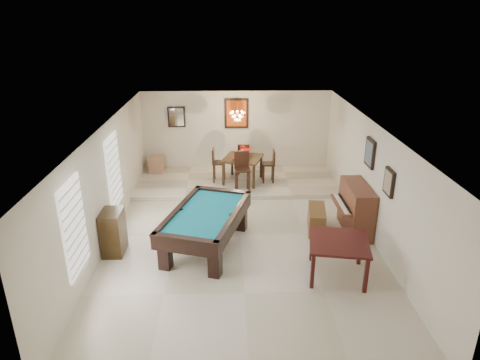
{
  "coord_description": "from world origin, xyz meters",
  "views": [
    {
      "loc": [
        -0.28,
        -8.9,
        4.89
      ],
      "look_at": [
        0.0,
        0.6,
        1.15
      ],
      "focal_mm": 32.0,
      "sensor_mm": 36.0,
      "label": 1
    }
  ],
  "objects_px": {
    "flower_vase": "(243,149)",
    "dining_chair_east": "(268,166)",
    "square_table": "(337,258)",
    "chandelier": "(237,113)",
    "apothecary_chest": "(113,232)",
    "piano_bench": "(317,219)",
    "pool_table": "(206,230)",
    "dining_chair_south": "(242,172)",
    "upright_piano": "(350,209)",
    "dining_chair_north": "(243,158)",
    "dining_table": "(243,167)",
    "corner_bench": "(157,164)",
    "dining_chair_west": "(219,165)"
  },
  "relations": [
    {
      "from": "dining_chair_north",
      "to": "dining_chair_south",
      "type": "bearing_deg",
      "value": 86.86
    },
    {
      "from": "dining_chair_west",
      "to": "chandelier",
      "type": "xyz_separation_m",
      "value": [
        0.55,
        0.04,
        1.58
      ]
    },
    {
      "from": "square_table",
      "to": "piano_bench",
      "type": "xyz_separation_m",
      "value": [
        -0.03,
        1.92,
        -0.11
      ]
    },
    {
      "from": "square_table",
      "to": "chandelier",
      "type": "relative_size",
      "value": 1.88
    },
    {
      "from": "upright_piano",
      "to": "apothecary_chest",
      "type": "relative_size",
      "value": 1.43
    },
    {
      "from": "flower_vase",
      "to": "dining_chair_east",
      "type": "distance_m",
      "value": 0.93
    },
    {
      "from": "upright_piano",
      "to": "dining_chair_east",
      "type": "height_order",
      "value": "upright_piano"
    },
    {
      "from": "dining_chair_west",
      "to": "apothecary_chest",
      "type": "bearing_deg",
      "value": 153.43
    },
    {
      "from": "dining_chair_south",
      "to": "dining_chair_east",
      "type": "relative_size",
      "value": 1.17
    },
    {
      "from": "dining_chair_north",
      "to": "upright_piano",
      "type": "bearing_deg",
      "value": 122.81
    },
    {
      "from": "square_table",
      "to": "dining_chair_south",
      "type": "height_order",
      "value": "dining_chair_south"
    },
    {
      "from": "piano_bench",
      "to": "dining_chair_south",
      "type": "bearing_deg",
      "value": 128.56
    },
    {
      "from": "square_table",
      "to": "flower_vase",
      "type": "distance_m",
      "value": 5.18
    },
    {
      "from": "apothecary_chest",
      "to": "pool_table",
      "type": "bearing_deg",
      "value": 4.59
    },
    {
      "from": "dining_chair_south",
      "to": "chandelier",
      "type": "bearing_deg",
      "value": 92.46
    },
    {
      "from": "piano_bench",
      "to": "chandelier",
      "type": "height_order",
      "value": "chandelier"
    },
    {
      "from": "dining_chair_west",
      "to": "corner_bench",
      "type": "height_order",
      "value": "dining_chair_west"
    },
    {
      "from": "pool_table",
      "to": "dining_table",
      "type": "height_order",
      "value": "dining_table"
    },
    {
      "from": "apothecary_chest",
      "to": "chandelier",
      "type": "height_order",
      "value": "chandelier"
    },
    {
      "from": "dining_chair_west",
      "to": "flower_vase",
      "type": "bearing_deg",
      "value": -90.31
    },
    {
      "from": "flower_vase",
      "to": "dining_chair_east",
      "type": "relative_size",
      "value": 0.28
    },
    {
      "from": "square_table",
      "to": "flower_vase",
      "type": "bearing_deg",
      "value": 109.35
    },
    {
      "from": "pool_table",
      "to": "square_table",
      "type": "height_order",
      "value": "pool_table"
    },
    {
      "from": "pool_table",
      "to": "dining_chair_east",
      "type": "relative_size",
      "value": 2.63
    },
    {
      "from": "upright_piano",
      "to": "dining_chair_east",
      "type": "xyz_separation_m",
      "value": [
        -1.68,
        2.94,
        0.03
      ]
    },
    {
      "from": "piano_bench",
      "to": "flower_vase",
      "type": "relative_size",
      "value": 3.69
    },
    {
      "from": "piano_bench",
      "to": "dining_table",
      "type": "xyz_separation_m",
      "value": [
        -1.67,
        2.91,
        0.28
      ]
    },
    {
      "from": "dining_chair_east",
      "to": "corner_bench",
      "type": "relative_size",
      "value": 1.78
    },
    {
      "from": "flower_vase",
      "to": "dining_chair_east",
      "type": "xyz_separation_m",
      "value": [
        0.76,
        -0.05,
        -0.53
      ]
    },
    {
      "from": "upright_piano",
      "to": "apothecary_chest",
      "type": "height_order",
      "value": "upright_piano"
    },
    {
      "from": "pool_table",
      "to": "dining_chair_south",
      "type": "distance_m",
      "value": 3.03
    },
    {
      "from": "upright_piano",
      "to": "chandelier",
      "type": "distance_m",
      "value": 4.33
    },
    {
      "from": "dining_chair_north",
      "to": "dining_chair_west",
      "type": "bearing_deg",
      "value": 41.13
    },
    {
      "from": "flower_vase",
      "to": "dining_chair_north",
      "type": "distance_m",
      "value": 0.87
    },
    {
      "from": "piano_bench",
      "to": "apothecary_chest",
      "type": "relative_size",
      "value": 1.02
    },
    {
      "from": "dining_table",
      "to": "dining_chair_south",
      "type": "distance_m",
      "value": 0.79
    },
    {
      "from": "piano_bench",
      "to": "corner_bench",
      "type": "xyz_separation_m",
      "value": [
        -4.39,
        3.86,
        0.09
      ]
    },
    {
      "from": "square_table",
      "to": "apothecary_chest",
      "type": "relative_size",
      "value": 1.16
    },
    {
      "from": "dining_chair_south",
      "to": "corner_bench",
      "type": "bearing_deg",
      "value": 141.85
    },
    {
      "from": "dining_chair_south",
      "to": "dining_chair_west",
      "type": "xyz_separation_m",
      "value": [
        -0.67,
        0.82,
        -0.06
      ]
    },
    {
      "from": "apothecary_chest",
      "to": "dining_chair_north",
      "type": "distance_m",
      "value": 5.41
    },
    {
      "from": "corner_bench",
      "to": "dining_chair_south",
      "type": "bearing_deg",
      "value": -32.7
    },
    {
      "from": "square_table",
      "to": "dining_chair_east",
      "type": "height_order",
      "value": "dining_chair_east"
    },
    {
      "from": "piano_bench",
      "to": "dining_table",
      "type": "relative_size",
      "value": 0.93
    },
    {
      "from": "piano_bench",
      "to": "chandelier",
      "type": "bearing_deg",
      "value": 121.32
    },
    {
      "from": "dining_chair_south",
      "to": "dining_chair_west",
      "type": "relative_size",
      "value": 1.13
    },
    {
      "from": "apothecary_chest",
      "to": "chandelier",
      "type": "bearing_deg",
      "value": 54.68
    },
    {
      "from": "square_table",
      "to": "piano_bench",
      "type": "distance_m",
      "value": 1.93
    },
    {
      "from": "dining_chair_south",
      "to": "chandelier",
      "type": "height_order",
      "value": "chandelier"
    },
    {
      "from": "pool_table",
      "to": "square_table",
      "type": "xyz_separation_m",
      "value": [
        2.62,
        -1.18,
        -0.04
      ]
    }
  ]
}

